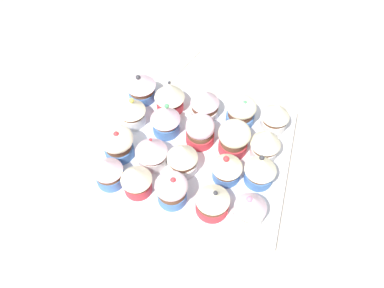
% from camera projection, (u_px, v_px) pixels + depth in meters
% --- Properties ---
extents(ground_plane, '(1.80, 1.80, 0.03)m').
position_uv_depth(ground_plane, '(192.00, 160.00, 0.83)').
color(ground_plane, '#B2A899').
extents(baking_tray, '(0.31, 0.38, 0.01)m').
position_uv_depth(baking_tray, '(192.00, 154.00, 0.81)').
color(baking_tray, silver).
rests_on(baking_tray, ground_plane).
extents(cupcake_0, '(0.06, 0.06, 0.07)m').
position_uv_depth(cupcake_0, '(141.00, 86.00, 0.86)').
color(cupcake_0, '#477AC6').
rests_on(cupcake_0, baking_tray).
extents(cupcake_1, '(0.06, 0.06, 0.07)m').
position_uv_depth(cupcake_1, '(131.00, 110.00, 0.82)').
color(cupcake_1, white).
rests_on(cupcake_1, baking_tray).
extents(cupcake_2, '(0.06, 0.06, 0.07)m').
position_uv_depth(cupcake_2, '(118.00, 143.00, 0.77)').
color(cupcake_2, '#477AC6').
rests_on(cupcake_2, baking_tray).
extents(cupcake_3, '(0.05, 0.05, 0.07)m').
position_uv_depth(cupcake_3, '(108.00, 171.00, 0.74)').
color(cupcake_3, '#477AC6').
rests_on(cupcake_3, baking_tray).
extents(cupcake_4, '(0.06, 0.06, 0.08)m').
position_uv_depth(cupcake_4, '(169.00, 95.00, 0.84)').
color(cupcake_4, '#D1333D').
rests_on(cupcake_4, baking_tray).
extents(cupcake_5, '(0.06, 0.06, 0.08)m').
position_uv_depth(cupcake_5, '(165.00, 119.00, 0.80)').
color(cupcake_5, '#477AC6').
rests_on(cupcake_5, baking_tray).
extents(cupcake_6, '(0.06, 0.06, 0.07)m').
position_uv_depth(cupcake_6, '(151.00, 151.00, 0.76)').
color(cupcake_6, white).
rests_on(cupcake_6, baking_tray).
extents(cupcake_7, '(0.06, 0.06, 0.07)m').
position_uv_depth(cupcake_7, '(136.00, 179.00, 0.73)').
color(cupcake_7, '#D1333D').
rests_on(cupcake_7, baking_tray).
extents(cupcake_8, '(0.06, 0.06, 0.07)m').
position_uv_depth(cupcake_8, '(203.00, 103.00, 0.83)').
color(cupcake_8, white).
rests_on(cupcake_8, baking_tray).
extents(cupcake_9, '(0.06, 0.06, 0.07)m').
position_uv_depth(cupcake_9, '(200.00, 130.00, 0.79)').
color(cupcake_9, '#D1333D').
rests_on(cupcake_9, baking_tray).
extents(cupcake_10, '(0.06, 0.06, 0.07)m').
position_uv_depth(cupcake_10, '(182.00, 158.00, 0.75)').
color(cupcake_10, white).
rests_on(cupcake_10, baking_tray).
extents(cupcake_11, '(0.06, 0.06, 0.07)m').
position_uv_depth(cupcake_11, '(172.00, 190.00, 0.72)').
color(cupcake_11, '#477AC6').
rests_on(cupcake_11, baking_tray).
extents(cupcake_12, '(0.06, 0.06, 0.06)m').
position_uv_depth(cupcake_12, '(241.00, 111.00, 0.82)').
color(cupcake_12, '#477AC6').
rests_on(cupcake_12, baking_tray).
extents(cupcake_13, '(0.06, 0.06, 0.08)m').
position_uv_depth(cupcake_13, '(234.00, 138.00, 0.78)').
color(cupcake_13, '#D1333D').
rests_on(cupcake_13, baking_tray).
extents(cupcake_14, '(0.06, 0.06, 0.07)m').
position_uv_depth(cupcake_14, '(227.00, 167.00, 0.74)').
color(cupcake_14, '#477AC6').
rests_on(cupcake_14, baking_tray).
extents(cupcake_15, '(0.06, 0.06, 0.07)m').
position_uv_depth(cupcake_15, '(213.00, 200.00, 0.71)').
color(cupcake_15, '#D1333D').
rests_on(cupcake_15, baking_tray).
extents(cupcake_16, '(0.06, 0.06, 0.07)m').
position_uv_depth(cupcake_16, '(275.00, 116.00, 0.81)').
color(cupcake_16, white).
rests_on(cupcake_16, baking_tray).
extents(cupcake_17, '(0.06, 0.06, 0.08)m').
position_uv_depth(cupcake_17, '(266.00, 142.00, 0.77)').
color(cupcake_17, white).
rests_on(cupcake_17, baking_tray).
extents(cupcake_18, '(0.06, 0.06, 0.07)m').
position_uv_depth(cupcake_18, '(260.00, 170.00, 0.74)').
color(cupcake_18, '#477AC6').
rests_on(cupcake_18, baking_tray).
extents(cupcake_19, '(0.06, 0.06, 0.07)m').
position_uv_depth(cupcake_19, '(251.00, 207.00, 0.70)').
color(cupcake_19, white).
rests_on(cupcake_19, baking_tray).
extents(napkin, '(0.18, 0.18, 0.01)m').
position_uv_depth(napkin, '(159.00, 57.00, 0.97)').
color(napkin, white).
rests_on(napkin, ground_plane).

